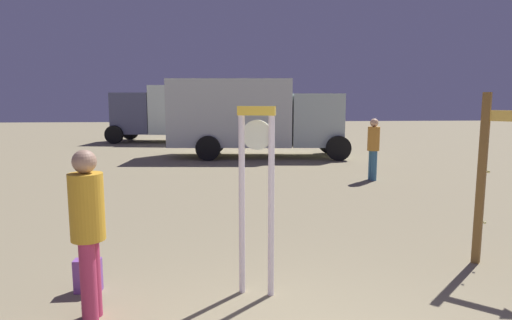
{
  "coord_description": "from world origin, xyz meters",
  "views": [
    {
      "loc": [
        -0.71,
        -2.67,
        2.23
      ],
      "look_at": [
        -0.13,
        4.59,
        1.2
      ],
      "focal_mm": 30.66,
      "sensor_mm": 36.0,
      "label": 1
    }
  ],
  "objects_px": {
    "person_distant": "(373,146)",
    "box_truck_far": "(181,111)",
    "arrow_sign": "(507,153)",
    "person_near_clock": "(88,227)",
    "standing_clock": "(257,184)",
    "backpack": "(88,276)",
    "box_truck_near": "(251,115)"
  },
  "relations": [
    {
      "from": "standing_clock",
      "to": "person_near_clock",
      "type": "height_order",
      "value": "standing_clock"
    },
    {
      "from": "arrow_sign",
      "to": "person_distant",
      "type": "bearing_deg",
      "value": 85.66
    },
    {
      "from": "arrow_sign",
      "to": "person_near_clock",
      "type": "bearing_deg",
      "value": -168.63
    },
    {
      "from": "box_truck_far",
      "to": "box_truck_near",
      "type": "bearing_deg",
      "value": -62.15
    },
    {
      "from": "person_near_clock",
      "to": "person_distant",
      "type": "bearing_deg",
      "value": 53.08
    },
    {
      "from": "standing_clock",
      "to": "backpack",
      "type": "relative_size",
      "value": 5.52
    },
    {
      "from": "backpack",
      "to": "box_truck_near",
      "type": "relative_size",
      "value": 0.06
    },
    {
      "from": "person_near_clock",
      "to": "person_distant",
      "type": "relative_size",
      "value": 1.03
    },
    {
      "from": "standing_clock",
      "to": "backpack",
      "type": "bearing_deg",
      "value": 174.01
    },
    {
      "from": "standing_clock",
      "to": "box_truck_near",
      "type": "xyz_separation_m",
      "value": [
        0.76,
        11.94,
        0.32
      ]
    },
    {
      "from": "person_near_clock",
      "to": "box_truck_near",
      "type": "bearing_deg",
      "value": 78.76
    },
    {
      "from": "standing_clock",
      "to": "person_near_clock",
      "type": "relative_size",
      "value": 1.23
    },
    {
      "from": "person_near_clock",
      "to": "box_truck_far",
      "type": "xyz_separation_m",
      "value": [
        -0.75,
        18.5,
        0.62
      ]
    },
    {
      "from": "person_distant",
      "to": "box_truck_far",
      "type": "relative_size",
      "value": 0.24
    },
    {
      "from": "backpack",
      "to": "arrow_sign",
      "type": "bearing_deg",
      "value": 3.56
    },
    {
      "from": "standing_clock",
      "to": "person_near_clock",
      "type": "bearing_deg",
      "value": -164.51
    },
    {
      "from": "standing_clock",
      "to": "box_truck_near",
      "type": "relative_size",
      "value": 0.31
    },
    {
      "from": "backpack",
      "to": "box_truck_far",
      "type": "distance_m",
      "value": 17.88
    },
    {
      "from": "person_near_clock",
      "to": "person_distant",
      "type": "distance_m",
      "value": 9.08
    },
    {
      "from": "person_distant",
      "to": "box_truck_near",
      "type": "height_order",
      "value": "box_truck_near"
    },
    {
      "from": "box_truck_far",
      "to": "person_distant",
      "type": "bearing_deg",
      "value": -61.12
    },
    {
      "from": "backpack",
      "to": "person_distant",
      "type": "height_order",
      "value": "person_distant"
    },
    {
      "from": "standing_clock",
      "to": "person_near_clock",
      "type": "xyz_separation_m",
      "value": [
        -1.71,
        -0.47,
        -0.31
      ]
    },
    {
      "from": "arrow_sign",
      "to": "box_truck_near",
      "type": "relative_size",
      "value": 0.34
    },
    {
      "from": "box_truck_near",
      "to": "person_near_clock",
      "type": "bearing_deg",
      "value": -101.24
    },
    {
      "from": "box_truck_far",
      "to": "standing_clock",
      "type": "bearing_deg",
      "value": -82.25
    },
    {
      "from": "arrow_sign",
      "to": "person_distant",
      "type": "relative_size",
      "value": 1.36
    },
    {
      "from": "person_near_clock",
      "to": "box_truck_near",
      "type": "height_order",
      "value": "box_truck_near"
    },
    {
      "from": "arrow_sign",
      "to": "person_near_clock",
      "type": "xyz_separation_m",
      "value": [
        -4.98,
        -1.0,
        -0.56
      ]
    },
    {
      "from": "person_distant",
      "to": "arrow_sign",
      "type": "bearing_deg",
      "value": -94.34
    },
    {
      "from": "arrow_sign",
      "to": "standing_clock",
      "type": "bearing_deg",
      "value": -170.83
    },
    {
      "from": "standing_clock",
      "to": "backpack",
      "type": "height_order",
      "value": "standing_clock"
    }
  ]
}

